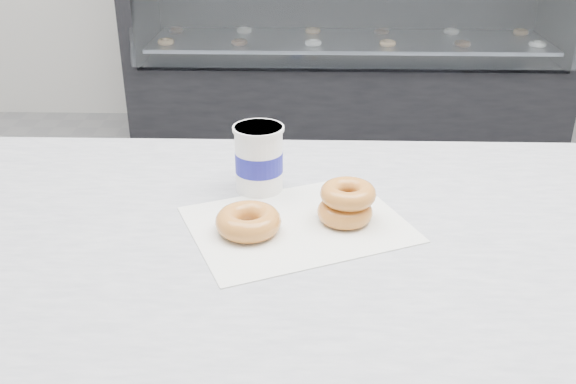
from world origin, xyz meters
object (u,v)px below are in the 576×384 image
Objects in this scene: display_case at (348,56)px; coffee_cup at (259,158)px; donut_single at (248,221)px; donut_stack at (346,203)px.

display_case is 2.65m from coffee_cup.
donut_single is at bearing -68.45° from coffee_cup.
donut_single is 1.07× the size of donut_stack.
coffee_cup reaches higher than donut_stack.
coffee_cup is at bearing 87.47° from donut_single.
display_case is 19.74× the size of coffee_cup.
display_case is 2.74m from donut_stack.
donut_single is (-0.33, -2.74, 0.43)m from display_case.
display_case reaches higher than donut_stack.
donut_single is at bearing -164.83° from donut_stack.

